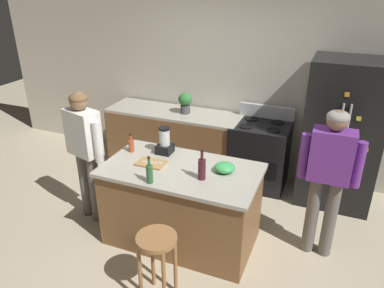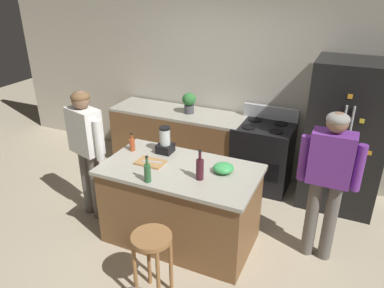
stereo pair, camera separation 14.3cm
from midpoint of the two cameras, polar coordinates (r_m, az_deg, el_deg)
The scene contains 17 objects.
ground_plane at distance 4.35m, azimuth -2.52°, elevation -14.25°, with size 14.00×14.00×0.00m, color beige.
back_wall at distance 5.39m, azimuth 5.98°, elevation 9.73°, with size 8.00×0.10×2.70m, color beige.
kitchen_island at distance 4.08m, azimuth -2.64°, elevation -9.31°, with size 1.64×0.91×0.90m.
back_counter_run at distance 5.61m, azimuth -3.46°, elevation 0.69°, with size 2.00×0.64×0.90m.
refrigerator at distance 4.90m, azimuth 21.23°, elevation 1.37°, with size 0.90×0.73×1.86m.
stove_range at distance 5.20m, azimuth 9.56°, elevation -1.55°, with size 0.76×0.65×1.08m.
person_by_island_left at distance 4.40m, azimuth -17.09°, elevation -0.21°, with size 0.59×0.32×1.59m.
person_by_sink_right at distance 3.84m, azimuth 19.29°, elevation -4.02°, with size 0.59×0.22×1.61m.
bar_stool at distance 3.38m, azimuth -6.65°, elevation -16.09°, with size 0.36×0.36×0.69m.
potted_plant at distance 5.31m, azimuth -1.83°, elevation 6.52°, with size 0.20×0.20×0.30m.
blender_appliance at distance 4.13m, azimuth -5.23°, elevation 0.24°, with size 0.17×0.17×0.31m.
bottle_olive_oil at distance 3.58m, azimuth -7.69°, elevation -4.49°, with size 0.07×0.07×0.28m.
bottle_wine at distance 3.60m, azimuth 0.38°, elevation -3.78°, with size 0.08×0.08×0.32m.
bottle_cooking_sauce at distance 4.24m, azimuth -10.29°, elevation -0.18°, with size 0.06×0.06×0.22m.
mixing_bowl at distance 3.77m, azimuth 3.97°, elevation -3.63°, with size 0.21×0.21×0.10m, color #3FB259.
cutting_board at distance 3.96m, azimuth -7.37°, elevation -2.95°, with size 0.30×0.20×0.02m, color #B7844C.
chef_knife at distance 3.94m, azimuth -7.12°, elevation -2.84°, with size 0.22×0.03×0.01m, color #B7BABF.
Camera 1 is at (1.38, -3.08, 2.74)m, focal length 34.68 mm.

